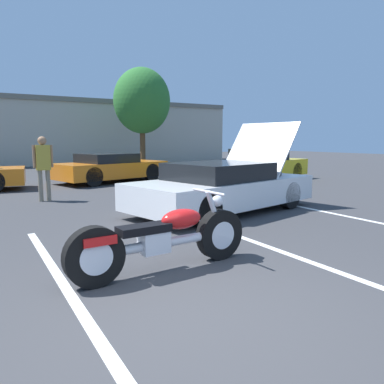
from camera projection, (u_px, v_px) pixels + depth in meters
The scene contains 10 objects.
ground_plane at pixel (185, 319), 3.51m from camera, with size 80.00×80.00×0.00m, color #38383A.
parking_stripe_middle at pixel (60, 279), 4.49m from camera, with size 0.12×5.13×0.01m, color white.
parking_stripe_back at pixel (259, 244), 6.04m from camera, with size 0.12×5.13×0.01m, color white.
parking_stripe_far at pixel (377, 222), 7.59m from camera, with size 0.12×5.13×0.01m, color white.
tree_background at pixel (142, 101), 22.27m from camera, with size 3.37×3.37×5.91m.
motorcycle at pixel (163, 239), 4.73m from camera, with size 2.52×0.70×0.99m.
show_car_hood_open at pixel (224, 187), 8.72m from camera, with size 4.97×2.95×2.11m.
parked_car_mid_row at pixel (110, 168), 14.83m from camera, with size 4.69×3.05×1.13m.
parked_car_right_row at pixel (261, 165), 15.38m from camera, with size 4.61×2.78×1.30m.
spectator_near_motorcycle at pixel (43, 163), 10.09m from camera, with size 0.52×0.23×1.76m.
Camera 1 is at (-1.62, -2.89, 1.67)m, focal length 35.00 mm.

